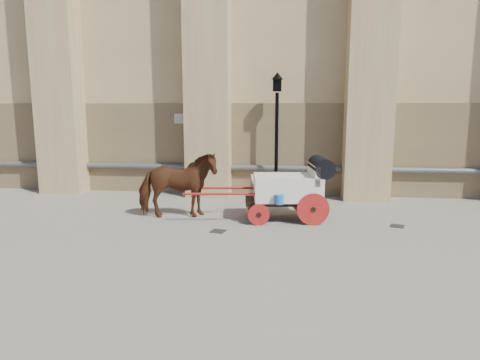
# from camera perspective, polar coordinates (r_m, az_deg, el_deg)

# --- Properties ---
(ground) EXTENTS (90.00, 90.00, 0.00)m
(ground) POSITION_cam_1_polar(r_m,az_deg,el_deg) (10.55, -2.40, -6.10)
(ground) COLOR slate
(ground) RESTS_ON ground
(horse) EXTENTS (2.20, 1.36, 1.73)m
(horse) POSITION_cam_1_polar(r_m,az_deg,el_deg) (11.24, -8.35, -0.68)
(horse) COLOR #592E17
(horse) RESTS_ON ground
(carriage) EXTENTS (3.81, 1.46, 1.63)m
(carriage) POSITION_cam_1_polar(r_m,az_deg,el_deg) (11.00, 6.97, -0.81)
(carriage) COLOR black
(carriage) RESTS_ON ground
(street_lamp) EXTENTS (0.37, 0.37, 3.93)m
(street_lamp) POSITION_cam_1_polar(r_m,az_deg,el_deg) (13.49, 4.90, 6.38)
(street_lamp) COLOR black
(street_lamp) RESTS_ON ground
(drain_grate_near) EXTENTS (0.39, 0.39, 0.01)m
(drain_grate_near) POSITION_cam_1_polar(r_m,az_deg,el_deg) (10.07, -2.92, -6.82)
(drain_grate_near) COLOR black
(drain_grate_near) RESTS_ON ground
(drain_grate_far) EXTENTS (0.41, 0.41, 0.01)m
(drain_grate_far) POSITION_cam_1_polar(r_m,az_deg,el_deg) (11.16, 20.22, -5.78)
(drain_grate_far) COLOR black
(drain_grate_far) RESTS_ON ground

